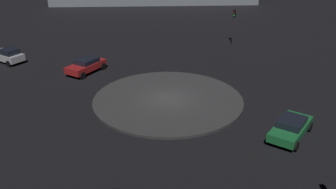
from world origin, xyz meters
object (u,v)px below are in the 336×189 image
object	(u,v)px
traffic_light_east	(234,20)
car_silver	(7,55)
car_red	(86,65)
car_green	(291,127)

from	to	relation	value
traffic_light_east	car_silver	bearing A→B (deg)	-49.47
car_silver	traffic_light_east	xyz separation A→B (m)	(15.20, -21.38, 2.32)
car_red	traffic_light_east	bearing A→B (deg)	-28.62
car_red	traffic_light_east	world-z (taller)	traffic_light_east
car_red	traffic_light_east	distance (m)	19.02
car_green	traffic_light_east	distance (m)	22.31
car_silver	car_green	bearing A→B (deg)	-177.38
car_silver	traffic_light_east	world-z (taller)	traffic_light_east
traffic_light_east	car_green	bearing A→B (deg)	27.68
car_red	car_green	bearing A→B (deg)	-95.90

